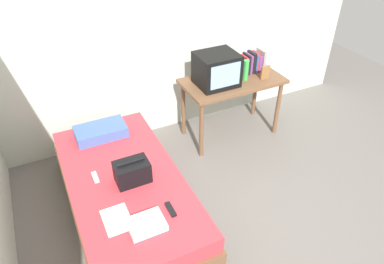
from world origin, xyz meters
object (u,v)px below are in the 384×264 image
at_px(desk, 232,87).
at_px(tv, 217,69).
at_px(water_bottle, 246,70).
at_px(picture_frame, 265,72).
at_px(remote_dark, 171,209).
at_px(pillow, 101,131).
at_px(handbag, 132,172).
at_px(magazine, 117,219).
at_px(folded_towel, 146,224).
at_px(bed, 127,195).
at_px(book_row, 253,62).
at_px(remote_silver, 95,177).

height_order(desk, tv, tv).
bearing_deg(desk, water_bottle, -24.84).
distance_m(picture_frame, remote_dark, 2.02).
xyz_separation_m(pillow, handbag, (0.09, -0.78, 0.05)).
xyz_separation_m(magazine, folded_towel, (0.19, -0.17, 0.02)).
xyz_separation_m(desk, water_bottle, (0.12, -0.06, 0.21)).
xyz_separation_m(water_bottle, handbag, (-1.60, -0.71, -0.32)).
distance_m(bed, book_row, 2.12).
bearing_deg(handbag, pillow, 96.48).
distance_m(handbag, remote_silver, 0.36).
relative_size(desk, pillow, 2.26).
height_order(handbag, remote_silver, handbag).
relative_size(tv, picture_frame, 2.83).
xyz_separation_m(desk, remote_dark, (-1.31, -1.24, -0.20)).
height_order(magazine, remote_dark, remote_dark).
bearing_deg(pillow, remote_silver, -108.93).
bearing_deg(remote_silver, book_row, 18.07).
relative_size(bed, folded_towel, 7.14).
bearing_deg(book_row, water_bottle, -143.17).
height_order(desk, remote_silver, desk).
height_order(bed, pillow, pillow).
bearing_deg(desk, folded_towel, -139.78).
height_order(picture_frame, folded_towel, picture_frame).
height_order(pillow, folded_towel, pillow).
xyz_separation_m(water_bottle, book_row, (0.20, 0.15, -0.00)).
xyz_separation_m(tv, picture_frame, (0.57, -0.13, -0.10)).
xyz_separation_m(magazine, remote_dark, (0.42, -0.10, 0.01)).
distance_m(bed, picture_frame, 2.05).
height_order(book_row, picture_frame, book_row).
bearing_deg(book_row, handbag, -154.50).
relative_size(remote_dark, folded_towel, 0.56).
height_order(remote_silver, folded_towel, folded_towel).
bearing_deg(magazine, bed, 66.59).
bearing_deg(bed, remote_dark, -67.34).
distance_m(book_row, picture_frame, 0.23).
bearing_deg(magazine, folded_towel, -41.28).
distance_m(desk, handbag, 1.66).
distance_m(tv, picture_frame, 0.59).
xyz_separation_m(tv, pillow, (-1.34, 0.03, -0.43)).
height_order(desk, water_bottle, water_bottle).
relative_size(handbag, remote_silver, 2.08).
distance_m(desk, water_bottle, 0.25).
bearing_deg(tv, handbag, -148.78).
bearing_deg(tv, pillow, 178.86).
height_order(desk, folded_towel, desk).
height_order(tv, remote_silver, tv).
bearing_deg(tv, book_row, 10.34).
height_order(handbag, remote_dark, handbag).
relative_size(water_bottle, magazine, 0.82).
bearing_deg(water_bottle, pillow, 177.45).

